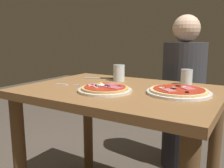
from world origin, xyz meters
TOP-DOWN VIEW (x-y plane):
  - dining_table at (0.00, 0.00)m, footprint 1.02×0.74m
  - pizza_foreground at (-0.02, -0.10)m, footprint 0.27×0.27m
  - pizza_across_left at (0.30, 0.03)m, footprint 0.30×0.30m
  - water_glass_near at (0.28, 0.28)m, footprint 0.06×0.06m
  - water_glass_far at (-0.12, 0.20)m, footprint 0.07×0.07m
  - fork at (-0.31, -0.08)m, footprint 0.16×0.05m
  - knife at (-0.26, 0.22)m, footprint 0.18×0.10m
  - diner_person at (0.14, 0.74)m, footprint 0.32×0.32m

SIDE VIEW (x-z plane):
  - diner_person at x=0.14m, z-range -0.03..1.15m
  - dining_table at x=0.00m, z-range 0.24..0.98m
  - fork at x=-0.31m, z-range 0.75..0.75m
  - knife at x=-0.26m, z-range 0.75..0.75m
  - pizza_across_left at x=0.30m, z-range 0.74..0.77m
  - pizza_foreground at x=-0.02m, z-range 0.74..0.78m
  - water_glass_near at x=0.28m, z-range 0.74..0.83m
  - water_glass_far at x=-0.12m, z-range 0.74..0.84m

